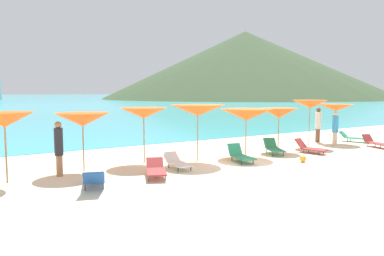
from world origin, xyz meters
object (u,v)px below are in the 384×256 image
lounge_chair_5 (354,137)px  umbrella_4 (246,115)px  umbrella_2 (144,113)px  umbrella_6 (310,104)px  beach_ball (303,159)px  lounge_chair_8 (177,162)px  umbrella_5 (279,113)px  beachgoer_0 (318,124)px  lounge_chair_0 (273,147)px  lounge_chair_6 (94,178)px  umbrella_0 (4,120)px  lounge_chair_2 (240,155)px  lounge_chair_3 (156,169)px  umbrella_1 (83,120)px  umbrella_7 (336,108)px  lounge_chair_4 (310,148)px  umbrella_3 (198,110)px  beachgoer_1 (59,147)px  beachgoer_2 (335,127)px  lounge_chair_1 (375,142)px

lounge_chair_5 → umbrella_4: bearing=165.2°
umbrella_2 → umbrella_6: bearing=-2.3°
umbrella_6 → beach_ball: size_ratio=8.95×
lounge_chair_5 → lounge_chair_8: size_ratio=1.10×
umbrella_5 → lounge_chair_5: bearing=-1.3°
umbrella_2 → beachgoer_0: umbrella_2 is taller
lounge_chair_0 → lounge_chair_5: bearing=31.0°
lounge_chair_6 → lounge_chair_0: bearing=-151.8°
umbrella_2 → lounge_chair_8: 2.49m
umbrella_6 → umbrella_5: bearing=-174.2°
umbrella_0 → lounge_chair_2: 8.51m
umbrella_5 → lounge_chair_3: (-7.45, -1.88, -1.52)m
umbrella_2 → lounge_chair_3: 3.12m
umbrella_1 → lounge_chair_0: bearing=-6.8°
umbrella_7 → lounge_chair_8: bearing=-172.8°
lounge_chair_2 → lounge_chair_4: size_ratio=1.05×
lounge_chair_6 → umbrella_3: bearing=-139.1°
umbrella_4 → lounge_chair_2: (-1.13, -1.01, -1.53)m
lounge_chair_6 → lounge_chair_4: bearing=-157.2°
umbrella_6 → beach_ball: umbrella_6 is taller
umbrella_2 → beach_ball: size_ratio=8.19×
umbrella_0 → umbrella_2: umbrella_0 is taller
umbrella_7 → lounge_chair_0: 5.92m
lounge_chair_8 → umbrella_0: bearing=173.4°
umbrella_5 → lounge_chair_0: umbrella_5 is taller
lounge_chair_0 → beachgoer_1: size_ratio=0.91×
lounge_chair_8 → beachgoer_2: bearing=7.4°
lounge_chair_5 → beachgoer_0: 2.20m
umbrella_4 → umbrella_6: (4.77, 0.56, 0.35)m
lounge_chair_4 → lounge_chair_8: 6.83m
umbrella_1 → umbrella_7: umbrella_7 is taller
umbrella_4 → lounge_chair_5: bearing=1.2°
umbrella_0 → beachgoer_1: umbrella_0 is taller
umbrella_0 → umbrella_7: size_ratio=1.03×
lounge_chair_0 → lounge_chair_1: size_ratio=1.02×
lounge_chair_4 → beachgoer_1: 10.86m
umbrella_2 → lounge_chair_4: size_ratio=1.45×
umbrella_3 → lounge_chair_3: (-2.74, -1.72, -1.79)m
lounge_chair_6 → beachgoer_1: beachgoer_1 is taller
umbrella_1 → umbrella_2: bearing=7.3°
lounge_chair_6 → umbrella_1: bearing=-80.7°
umbrella_0 → beachgoer_0: umbrella_0 is taller
umbrella_2 → umbrella_4: umbrella_2 is taller
beachgoer_0 → beachgoer_2: beachgoer_0 is taller
umbrella_6 → beachgoer_2: bearing=-23.7°
lounge_chair_0 → lounge_chair_5: (6.74, 0.53, -0.04)m
umbrella_3 → lounge_chair_6: (-4.88, -2.05, -1.75)m
umbrella_3 → umbrella_0: bearing=179.9°
umbrella_5 → beachgoer_1: 10.15m
umbrella_0 → umbrella_5: bearing=0.7°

